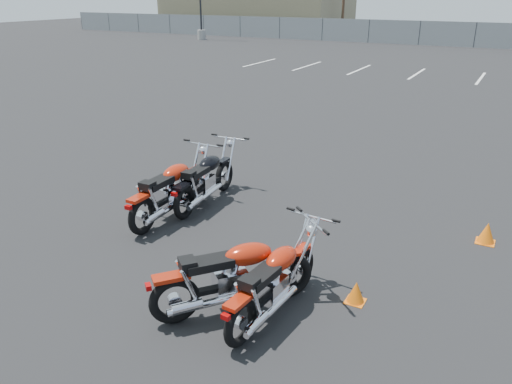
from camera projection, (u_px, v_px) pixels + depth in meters
The scene contains 11 objects.
ground at pixel (229, 237), 8.47m from camera, with size 120.00×120.00×0.00m, color black.
motorcycle_front_red at pixel (170, 190), 9.04m from camera, with size 0.91×2.35×1.15m.
motorcycle_second_black at pixel (205, 180), 9.62m from camera, with size 0.87×2.26×1.10m.
motorcycle_third_red at pixel (274, 282), 6.28m from camera, with size 0.82×2.12×1.04m.
motorcycle_rear_red at pixel (234, 276), 6.35m from camera, with size 1.82×2.02×1.12m.
training_cone_near at pixel (487, 233), 8.22m from camera, with size 0.30×0.30×0.36m.
training_cone_far at pixel (356, 292), 6.65m from camera, with size 0.26×0.26×0.30m.
light_pole_west at pixel (200, 5), 42.05m from camera, with size 0.80×0.70×10.76m.
chainlink_fence at pixel (475, 35), 36.70m from camera, with size 80.06×0.06×1.80m.
tan_building_west at pixel (257, 9), 51.64m from camera, with size 18.40×10.40×4.30m.
parking_line_stripes at pixel (387, 72), 25.89m from camera, with size 15.12×4.00×0.01m.
Camera 1 is at (4.00, -6.44, 3.87)m, focal length 35.00 mm.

